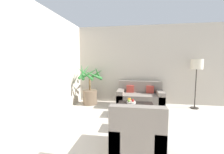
{
  "coord_description": "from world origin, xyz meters",
  "views": [
    {
      "loc": [
        -1.23,
        1.35,
        1.45
      ],
      "look_at": [
        -1.94,
        5.74,
        1.0
      ],
      "focal_mm": 24.0,
      "sensor_mm": 36.0,
      "label": 1
    }
  ],
  "objects": [
    {
      "name": "ottoman",
      "position": [
        -1.2,
        4.44,
        0.19
      ],
      "size": [
        0.6,
        0.45,
        0.37
      ],
      "color": "gray",
      "rests_on": "ground_plane"
    },
    {
      "name": "coffee_table",
      "position": [
        -1.24,
        5.29,
        0.3
      ],
      "size": [
        0.92,
        0.55,
        0.34
      ],
      "color": "black",
      "rests_on": "ground_plane"
    },
    {
      "name": "armchair",
      "position": [
        -1.2,
        3.62,
        0.27
      ],
      "size": [
        0.76,
        0.84,
        0.86
      ],
      "color": "gray",
      "rests_on": "ground_plane"
    },
    {
      "name": "orange_fruit",
      "position": [
        -1.41,
        5.35,
        0.44
      ],
      "size": [
        0.09,
        0.09,
        0.09
      ],
      "color": "orange",
      "rests_on": "fruit_bowl"
    },
    {
      "name": "fruit_bowl",
      "position": [
        -1.35,
        5.31,
        0.37
      ],
      "size": [
        0.24,
        0.24,
        0.05
      ],
      "color": "beige",
      "rests_on": "coffee_table"
    },
    {
      "name": "apple_green",
      "position": [
        -1.42,
        5.26,
        0.43
      ],
      "size": [
        0.07,
        0.07,
        0.07
      ],
      "color": "olive",
      "rests_on": "fruit_bowl"
    },
    {
      "name": "wall_back",
      "position": [
        0.0,
        6.71,
        1.35
      ],
      "size": [
        8.22,
        0.06,
        2.7
      ],
      "color": "#BCB2A3",
      "rests_on": "ground_plane"
    },
    {
      "name": "potted_palm",
      "position": [
        -2.79,
        6.2,
        0.49
      ],
      "size": [
        0.87,
        0.96,
        1.39
      ],
      "color": "brown",
      "rests_on": "ground_plane"
    },
    {
      "name": "sofa_loveseat",
      "position": [
        -1.1,
        6.18,
        0.28
      ],
      "size": [
        1.44,
        0.79,
        0.81
      ],
      "color": "gray",
      "rests_on": "ground_plane"
    },
    {
      "name": "floor_lamp",
      "position": [
        0.59,
        6.28,
        1.31
      ],
      "size": [
        0.35,
        0.35,
        1.53
      ],
      "color": "#2D2823",
      "rests_on": "ground_plane"
    },
    {
      "name": "apple_red",
      "position": [
        -1.31,
        5.29,
        0.43
      ],
      "size": [
        0.07,
        0.07,
        0.07
      ],
      "color": "red",
      "rests_on": "fruit_bowl"
    }
  ]
}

